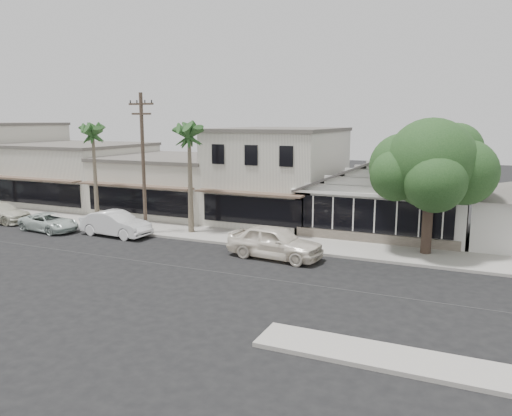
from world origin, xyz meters
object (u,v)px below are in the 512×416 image
at_px(utility_pole, 143,161).
at_px(car_0, 275,242).
at_px(car_3, 0,212).
at_px(car_1, 116,224).
at_px(car_2, 49,222).
at_px(shade_tree, 430,166).

bearing_deg(utility_pole, car_0, -10.05).
bearing_deg(car_3, car_1, -91.66).
bearing_deg(car_2, car_0, -83.38).
height_order(utility_pole, car_2, utility_pole).
xyz_separation_m(car_0, shade_tree, (7.30, 4.04, 4.03)).
distance_m(car_0, car_3, 21.76).
bearing_deg(car_0, car_2, 95.42).
height_order(utility_pole, shade_tree, utility_pole).
height_order(utility_pole, car_1, utility_pole).
relative_size(utility_pole, car_0, 1.73).
height_order(car_2, shade_tree, shade_tree).
height_order(car_1, car_3, car_1).
height_order(car_0, car_1, car_0).
distance_m(utility_pole, shade_tree, 17.15).
bearing_deg(shade_tree, car_1, -169.65).
relative_size(utility_pole, car_1, 1.87).
distance_m(utility_pole, car_3, 12.77).
xyz_separation_m(car_2, car_3, (-5.52, 0.71, 0.12)).
distance_m(car_1, car_3, 10.52).
distance_m(car_0, shade_tree, 9.26).
distance_m(car_0, car_1, 11.25).
bearing_deg(car_1, utility_pole, -51.77).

